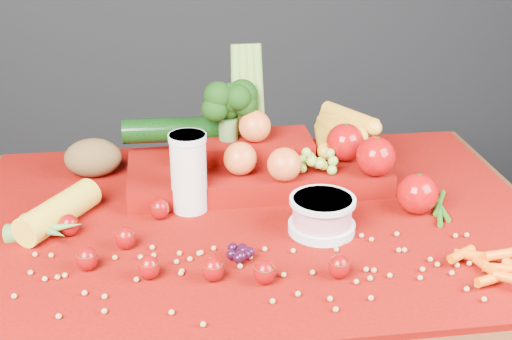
{
  "coord_description": "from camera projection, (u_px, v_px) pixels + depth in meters",
  "views": [
    {
      "loc": [
        -0.17,
        -1.16,
        1.39
      ],
      "look_at": [
        0.0,
        0.02,
        0.85
      ],
      "focal_mm": 50.0,
      "sensor_mm": 36.0,
      "label": 1
    }
  ],
  "objects": [
    {
      "name": "table",
      "position": [
        257.0,
        266.0,
        1.37
      ],
      "size": [
        1.1,
        0.8,
        0.75
      ],
      "color": "#3B1C0D",
      "rests_on": "ground"
    },
    {
      "name": "red_cloth",
      "position": [
        257.0,
        220.0,
        1.33
      ],
      "size": [
        1.05,
        0.75,
        0.01
      ],
      "primitive_type": "cube",
      "color": "#7A0604",
      "rests_on": "table"
    },
    {
      "name": "milk_glass",
      "position": [
        189.0,
        170.0,
        1.32
      ],
      "size": [
        0.07,
        0.07,
        0.15
      ],
      "rotation": [
        0.0,
        0.0,
        0.34
      ],
      "color": "beige",
      "rests_on": "red_cloth"
    },
    {
      "name": "yogurt_bowl",
      "position": [
        322.0,
        214.0,
        1.27
      ],
      "size": [
        0.12,
        0.12,
        0.07
      ],
      "rotation": [
        0.0,
        0.0,
        -0.18
      ],
      "color": "silver",
      "rests_on": "red_cloth"
    },
    {
      "name": "strawberry_scatter",
      "position": [
        173.0,
        248.0,
        1.18
      ],
      "size": [
        0.48,
        0.28,
        0.04
      ],
      "color": "maroon",
      "rests_on": "red_cloth"
    },
    {
      "name": "dark_grape_cluster",
      "position": [
        235.0,
        254.0,
        1.18
      ],
      "size": [
        0.06,
        0.05,
        0.03
      ],
      "primitive_type": null,
      "color": "black",
      "rests_on": "red_cloth"
    },
    {
      "name": "soybean_scatter",
      "position": [
        275.0,
        273.0,
        1.15
      ],
      "size": [
        0.84,
        0.24,
        0.01
      ],
      "primitive_type": null,
      "color": "#AE894B",
      "rests_on": "red_cloth"
    },
    {
      "name": "corn_ear",
      "position": [
        49.0,
        224.0,
        1.26
      ],
      "size": [
        0.25,
        0.27,
        0.06
      ],
      "rotation": [
        0.0,
        0.0,
        0.98
      ],
      "color": "gold",
      "rests_on": "red_cloth"
    },
    {
      "name": "potato",
      "position": [
        93.0,
        158.0,
        1.48
      ],
      "size": [
        0.12,
        0.09,
        0.08
      ],
      "primitive_type": "ellipsoid",
      "color": "brown",
      "rests_on": "red_cloth"
    },
    {
      "name": "baby_carrot_pile",
      "position": [
        490.0,
        265.0,
        1.15
      ],
      "size": [
        0.18,
        0.18,
        0.03
      ],
      "primitive_type": null,
      "color": "#E55808",
      "rests_on": "red_cloth"
    },
    {
      "name": "green_bean_pile",
      "position": [
        434.0,
        206.0,
        1.36
      ],
      "size": [
        0.14,
        0.12,
        0.01
      ],
      "primitive_type": null,
      "color": "#245F15",
      "rests_on": "red_cloth"
    },
    {
      "name": "produce_mound",
      "position": [
        270.0,
        155.0,
        1.45
      ],
      "size": [
        0.59,
        0.36,
        0.27
      ],
      "color": "#7A0604",
      "rests_on": "red_cloth"
    }
  ]
}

